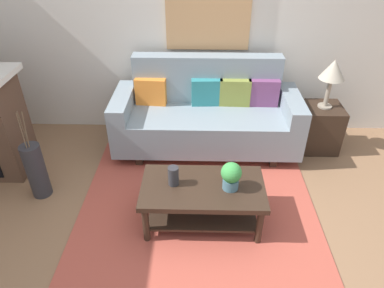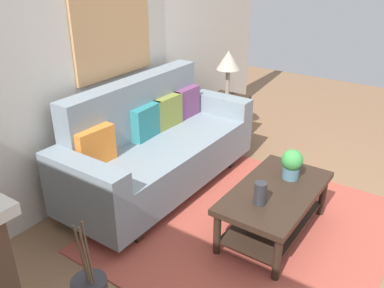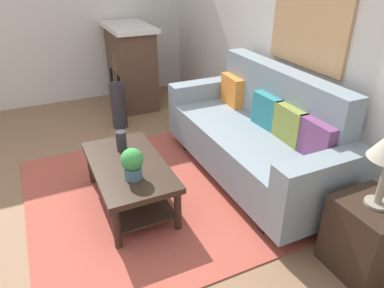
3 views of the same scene
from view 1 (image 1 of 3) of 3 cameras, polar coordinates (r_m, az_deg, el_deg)
ground_plane at (r=3.20m, az=0.84°, el=-16.26°), size 9.79×9.79×0.00m
wall_back at (r=4.30m, az=1.37°, el=18.95°), size 5.79×0.10×2.70m
area_rug at (r=3.54m, az=0.95°, el=-9.98°), size 2.31×2.18×0.01m
couch at (r=4.15m, az=2.37°, el=4.62°), size 2.14×0.84×1.08m
throw_pillow_orange at (r=4.19m, az=-6.75°, el=8.52°), size 0.37×0.15×0.32m
throw_pillow_teal at (r=4.15m, az=2.44°, el=8.48°), size 0.37×0.14×0.32m
throw_pillow_olive at (r=4.17m, az=7.03°, el=8.38°), size 0.36×0.13×0.32m
throw_pillow_plum at (r=4.21m, az=11.56°, el=8.22°), size 0.36×0.13×0.32m
coffee_table at (r=3.18m, az=1.76°, el=-8.42°), size 1.10×0.60×0.43m
tabletop_vase at (r=3.07m, az=-3.06°, el=-5.23°), size 0.10×0.10×0.18m
potted_plant_tabletop at (r=3.01m, az=6.42°, el=-5.11°), size 0.18×0.18×0.26m
side_table at (r=4.48m, az=20.14°, el=2.55°), size 0.44×0.44×0.56m
table_lamp at (r=4.18m, az=22.05°, el=10.93°), size 0.28×0.28×0.57m
floor_vase at (r=3.82m, az=-24.12°, el=-4.02°), size 0.19×0.19×0.59m
floor_vase_branch_a at (r=3.56m, az=-25.57°, el=2.07°), size 0.02×0.05×0.36m
floor_vase_branch_b at (r=3.59m, az=-25.90°, el=2.21°), size 0.03×0.03×0.36m
floor_vase_branch_c at (r=3.56m, az=-26.11°, el=1.92°), size 0.02×0.04×0.36m
framed_painting at (r=4.19m, az=2.69°, el=21.42°), size 0.97×0.03×0.95m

